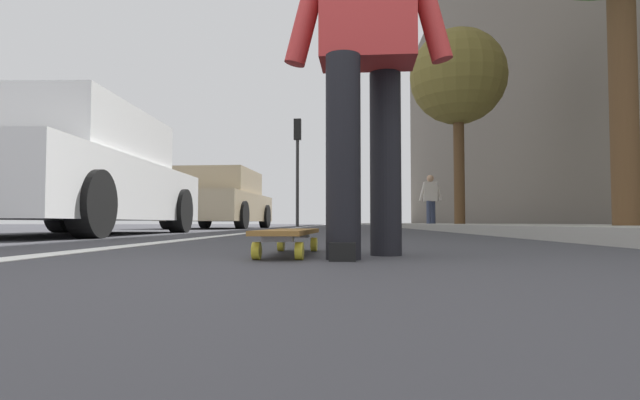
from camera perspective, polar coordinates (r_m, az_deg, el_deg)
ground_plane at (r=11.02m, az=1.16°, el=-3.33°), size 80.00×80.00×0.00m
lane_stripe_white at (r=21.06m, az=-1.06°, el=-2.96°), size 52.00×0.16×0.01m
sidewalk_curb at (r=19.29m, az=12.24°, el=-2.77°), size 52.00×3.20×0.12m
building_facade at (r=24.80m, az=17.87°, el=13.15°), size 40.00×1.20×13.63m
skateboard at (r=2.29m, az=-3.52°, el=-3.87°), size 0.85×0.23×0.11m
skater_person at (r=2.28m, az=5.25°, el=17.80°), size 0.45×0.72×1.64m
parked_car_near at (r=6.73m, az=-26.11°, el=2.51°), size 4.50×2.06×1.48m
parked_car_mid at (r=13.26m, az=-11.08°, el=-0.07°), size 4.39×2.11×1.48m
traffic_light at (r=19.54m, az=-2.55°, el=5.43°), size 0.33×0.28×4.14m
street_tree_mid at (r=13.20m, az=15.28°, el=13.14°), size 2.34×2.34×4.91m
pedestrian_distant at (r=15.53m, az=12.35°, el=0.29°), size 0.44×0.69×1.58m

